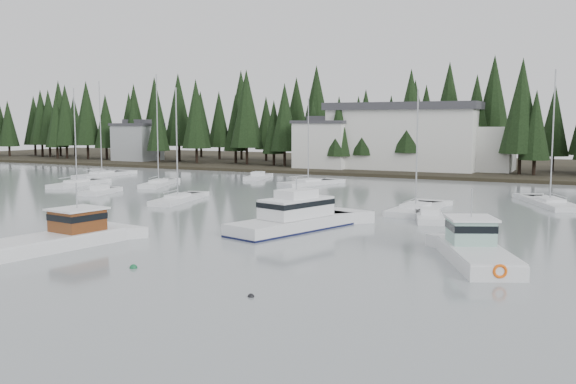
# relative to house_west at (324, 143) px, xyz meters

# --- Properties ---
(ground) EXTENTS (260.00, 260.00, 0.00)m
(ground) POSITION_rel_house_west_xyz_m (18.00, -79.00, -4.65)
(ground) COLOR gray
(ground) RESTS_ON ground
(far_shore_land) EXTENTS (240.00, 54.00, 1.00)m
(far_shore_land) POSITION_rel_house_west_xyz_m (18.00, 18.00, -4.65)
(far_shore_land) COLOR black
(far_shore_land) RESTS_ON ground
(conifer_treeline) EXTENTS (200.00, 22.00, 20.00)m
(conifer_treeline) POSITION_rel_house_west_xyz_m (18.00, 7.00, -4.65)
(conifer_treeline) COLOR black
(conifer_treeline) RESTS_ON ground
(house_west) EXTENTS (9.54, 7.42, 8.75)m
(house_west) POSITION_rel_house_west_xyz_m (0.00, 0.00, 0.00)
(house_west) COLOR silver
(house_west) RESTS_ON ground
(house_far_west) EXTENTS (8.48, 7.42, 8.25)m
(house_far_west) POSITION_rel_house_west_xyz_m (-42.00, 2.00, -0.25)
(house_far_west) COLOR #999EA0
(house_far_west) RESTS_ON ground
(harbor_inn) EXTENTS (29.50, 11.50, 10.90)m
(harbor_inn) POSITION_rel_house_west_xyz_m (15.04, 3.34, 1.12)
(harbor_inn) COLOR silver
(harbor_inn) RESTS_ON ground
(lobster_boat_brown) EXTENTS (5.84, 10.02, 4.77)m
(lobster_boat_brown) POSITION_rel_house_west_xyz_m (11.05, -69.76, -4.11)
(lobster_boat_brown) COLOR silver
(lobster_boat_brown) RESTS_ON ground
(cabin_cruiser_center) EXTENTS (6.49, 11.72, 4.81)m
(cabin_cruiser_center) POSITION_rel_house_west_xyz_m (21.97, -56.72, -3.93)
(cabin_cruiser_center) COLOR silver
(cabin_cruiser_center) RESTS_ON ground
(lobster_boat_teal) EXTENTS (6.47, 9.22, 4.87)m
(lobster_boat_teal) POSITION_rel_house_west_xyz_m (36.66, -62.08, -4.08)
(lobster_boat_teal) COLOR silver
(lobster_boat_teal) RESTS_ON ground
(sailboat_2) EXTENTS (6.82, 10.48, 13.92)m
(sailboat_2) POSITION_rel_house_west_xyz_m (38.37, -32.13, -4.58)
(sailboat_2) COLOR silver
(sailboat_2) RESTS_ON ground
(sailboat_3) EXTENTS (4.32, 9.46, 12.35)m
(sailboat_3) POSITION_rel_house_west_xyz_m (3.33, -46.12, -4.59)
(sailboat_3) COLOR silver
(sailboat_3) RESTS_ON ground
(sailboat_4) EXTENTS (3.35, 9.39, 11.74)m
(sailboat_4) POSITION_rel_house_west_xyz_m (27.63, -42.46, -4.60)
(sailboat_4) COLOR silver
(sailboat_4) RESTS_ON ground
(sailboat_5) EXTENTS (5.57, 9.16, 11.86)m
(sailboat_5) POSITION_rel_house_west_xyz_m (8.06, -23.93, -4.59)
(sailboat_5) COLOR silver
(sailboat_5) RESTS_ON ground
(sailboat_6) EXTENTS (4.12, 9.69, 13.14)m
(sailboat_6) POSITION_rel_house_west_xyz_m (-18.40, -38.47, -4.58)
(sailboat_6) COLOR silver
(sailboat_6) RESTS_ON ground
(sailboat_7) EXTENTS (5.36, 9.52, 14.90)m
(sailboat_7) POSITION_rel_house_west_xyz_m (-9.13, -33.38, -4.56)
(sailboat_7) COLOR silver
(sailboat_7) RESTS_ON ground
(sailboat_8) EXTENTS (3.70, 10.77, 14.91)m
(sailboat_8) POSITION_rel_house_west_xyz_m (-25.58, -26.10, -4.58)
(sailboat_8) COLOR silver
(sailboat_8) RESTS_ON ground
(runabout_0) EXTENTS (3.46, 6.20, 1.42)m
(runabout_0) POSITION_rel_house_west_xyz_m (-9.06, -44.30, -4.52)
(runabout_0) COLOR silver
(runabout_0) RESTS_ON ground
(runabout_1) EXTENTS (3.97, 6.61, 1.42)m
(runabout_1) POSITION_rel_house_west_xyz_m (30.07, -46.98, -4.52)
(runabout_1) COLOR silver
(runabout_1) RESTS_ON ground
(runabout_3) EXTENTS (3.43, 7.12, 1.42)m
(runabout_3) POSITION_rel_house_west_xyz_m (-2.36, -18.91, -4.52)
(runabout_3) COLOR silver
(runabout_3) RESTS_ON ground
(mooring_buoy_green) EXTENTS (0.45, 0.45, 0.45)m
(mooring_buoy_green) POSITION_rel_house_west_xyz_m (19.54, -72.35, -4.65)
(mooring_buoy_green) COLOR #145933
(mooring_buoy_green) RESTS_ON ground
(mooring_buoy_dark) EXTENTS (0.33, 0.33, 0.33)m
(mooring_buoy_dark) POSITION_rel_house_west_xyz_m (28.52, -74.56, -4.65)
(mooring_buoy_dark) COLOR black
(mooring_buoy_dark) RESTS_ON ground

